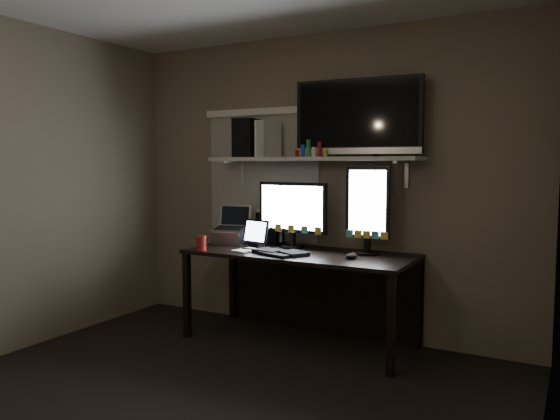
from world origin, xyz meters
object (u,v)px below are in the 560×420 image
Objects in this scene: mouse at (351,256)px; laptop at (229,225)px; game_console at (268,139)px; tv at (358,118)px; monitor_portrait at (368,210)px; monitor_landscape at (292,214)px; keyboard at (281,252)px; cup at (201,243)px; speaker at (247,138)px; desk at (306,271)px; tablet at (256,233)px.

laptop is at bearing 176.04° from mouse.
tv is at bearing 15.21° from game_console.
monitor_portrait is at bearing -35.51° from tv.
keyboard is at bearing -74.08° from monitor_landscape.
monitor_landscape is 5.38× the size of mouse.
keyboard is (0.06, -0.31, -0.27)m from monitor_landscape.
cup is 0.35× the size of speaker.
tv is (-0.12, 0.07, 0.71)m from monitor_portrait.
game_console is at bearing 172.77° from desk.
mouse is at bearing -5.91° from game_console.
monitor_landscape is 0.42m from keyboard.
monitor_landscape is at bearing -176.72° from tv.
mouse is at bearing -17.81° from monitor_landscape.
desk is 0.48m from monitor_landscape.
tv is at bearing 25.77° from cup.
monitor_portrait is 0.41m from mouse.
game_console is at bearing -14.03° from speaker.
desk is 2.83× the size of monitor_landscape.
tv is (1.12, 0.13, 0.89)m from laptop.
cup is (-0.73, -0.43, 0.24)m from desk.
laptop is (-0.29, 0.03, 0.05)m from tablet.
mouse is 1.01× the size of cup.
monitor_portrait is 2.28× the size of game_console.
game_console is at bearing 54.39° from cup.
cup is at bearing -115.62° from tablet.
desk is 0.88m from cup.
laptop is 1.44m from tv.
keyboard is (-0.09, -0.27, 0.19)m from desk.
game_console is 0.91× the size of speaker.
desk is 5.44× the size of speaker.
monitor_landscape is 1.92× the size of speaker.
game_console is (0.35, 0.08, 0.74)m from laptop.
laptop is (-0.64, 0.24, 0.15)m from keyboard.
tv is (0.48, 0.38, 1.04)m from keyboard.
monitor_portrait is 1.55× the size of keyboard.
cup is (-0.64, -0.16, 0.05)m from keyboard.
cup reaches higher than desk.
tablet is 2.25× the size of cup.
tv is at bearing 23.27° from tablet.
laptop is at bearing -176.51° from tv.
mouse is 0.36× the size of laptop.
keyboard is 0.66m from cup.
monitor_portrait reaches higher than desk.
mouse is at bearing -78.36° from tv.
monitor_portrait is at bearing 46.13° from keyboard.
speaker is at bearing 175.97° from monitor_portrait.
tv is 3.32× the size of game_console.
game_console reaches higher than tablet.
keyboard is 1.68× the size of tablet.
mouse is (-0.03, -0.24, -0.32)m from monitor_portrait.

